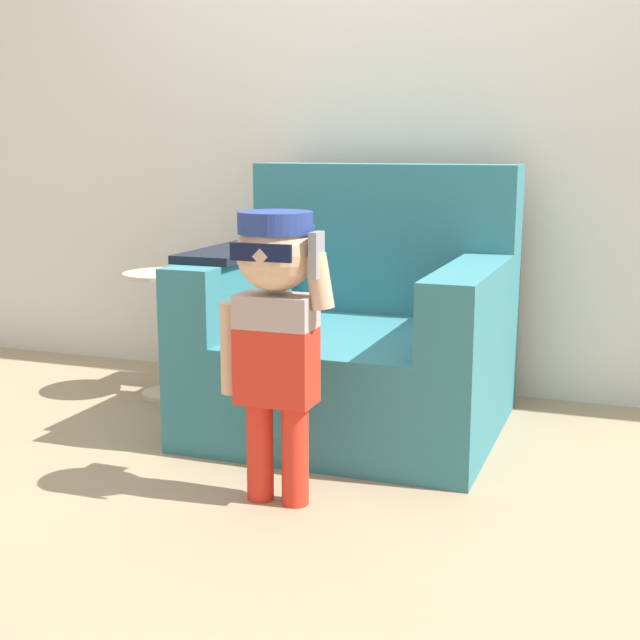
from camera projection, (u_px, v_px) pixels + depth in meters
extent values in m
plane|color=#998466|center=(311.00, 429.00, 3.38)|extent=(10.00, 10.00, 0.00)
cube|color=silver|center=(372.00, 87.00, 3.81)|extent=(10.00, 0.05, 2.60)
cube|color=teal|center=(354.00, 378.00, 3.36)|extent=(1.08, 1.01, 0.38)
cube|color=teal|center=(385.00, 238.00, 3.63)|extent=(1.08, 0.21, 0.60)
cube|color=teal|center=(233.00, 291.00, 3.34)|extent=(0.19, 0.80, 0.26)
cube|color=teal|center=(468.00, 306.00, 3.04)|extent=(0.19, 0.80, 0.26)
cube|color=black|center=(232.00, 252.00, 3.32)|extent=(0.23, 0.56, 0.03)
cylinder|color=red|center=(260.00, 450.00, 2.68)|extent=(0.08, 0.08, 0.31)
cylinder|color=red|center=(295.00, 455.00, 2.64)|extent=(0.08, 0.08, 0.31)
cube|color=red|center=(277.00, 365.00, 2.61)|extent=(0.23, 0.13, 0.23)
cube|color=#B29993|center=(276.00, 311.00, 2.58)|extent=(0.23, 0.13, 0.10)
sphere|color=tan|center=(276.00, 252.00, 2.54)|extent=(0.23, 0.23, 0.23)
cylinder|color=navy|center=(275.00, 222.00, 2.53)|extent=(0.22, 0.22, 0.06)
cube|color=navy|center=(289.00, 227.00, 2.63)|extent=(0.13, 0.10, 0.01)
cube|color=#0F1433|center=(261.00, 253.00, 2.45)|extent=(0.18, 0.01, 0.05)
cylinder|color=tan|center=(231.00, 348.00, 2.65)|extent=(0.07, 0.07, 0.28)
cylinder|color=tan|center=(319.00, 281.00, 2.51)|extent=(0.09, 0.07, 0.17)
cube|color=gray|center=(317.00, 255.00, 2.48)|extent=(0.02, 0.07, 0.13)
cylinder|color=beige|center=(168.00, 394.00, 3.81)|extent=(0.22, 0.22, 0.02)
cylinder|color=beige|center=(166.00, 337.00, 3.76)|extent=(0.06, 0.06, 0.52)
cylinder|color=beige|center=(164.00, 275.00, 3.71)|extent=(0.34, 0.34, 0.02)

